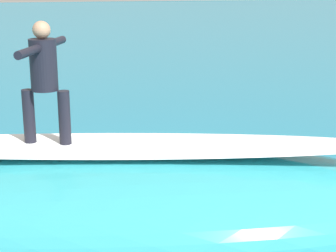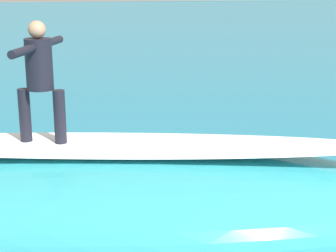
{
  "view_description": "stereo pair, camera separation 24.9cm",
  "coord_description": "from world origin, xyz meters",
  "px_view_note": "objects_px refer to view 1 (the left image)",
  "views": [
    {
      "loc": [
        1.21,
        9.31,
        3.8
      ],
      "look_at": [
        -0.52,
        0.39,
        1.26
      ],
      "focal_mm": 60.45,
      "sensor_mm": 36.0,
      "label": 1
    },
    {
      "loc": [
        0.96,
        9.35,
        3.8
      ],
      "look_at": [
        -0.52,
        0.39,
        1.26
      ],
      "focal_mm": 60.45,
      "sensor_mm": 36.0,
      "label": 2
    }
  ],
  "objects_px": {
    "surfer_riding": "(44,74)",
    "surfboard_paddling": "(239,152)",
    "surfboard_riding": "(48,147)",
    "surfer_paddling": "(245,143)"
  },
  "relations": [
    {
      "from": "surfboard_paddling",
      "to": "surfboard_riding",
      "type": "bearing_deg",
      "value": 46.98
    },
    {
      "from": "surfboard_riding",
      "to": "surfer_riding",
      "type": "relative_size",
      "value": 1.34
    },
    {
      "from": "surfboard_paddling",
      "to": "surfer_paddling",
      "type": "relative_size",
      "value": 1.24
    },
    {
      "from": "surfer_riding",
      "to": "surfboard_riding",
      "type": "bearing_deg",
      "value": -96.65
    },
    {
      "from": "surfer_riding",
      "to": "surfboard_paddling",
      "type": "xyz_separation_m",
      "value": [
        -3.84,
        -4.0,
        -2.52
      ]
    },
    {
      "from": "surfer_riding",
      "to": "surfboard_paddling",
      "type": "height_order",
      "value": "surfer_riding"
    },
    {
      "from": "surfboard_riding",
      "to": "surfer_riding",
      "type": "xyz_separation_m",
      "value": [
        0.0,
        0.0,
        0.92
      ]
    },
    {
      "from": "surfer_riding",
      "to": "surfboard_paddling",
      "type": "bearing_deg",
      "value": -113.88
    },
    {
      "from": "surfboard_paddling",
      "to": "surfer_paddling",
      "type": "height_order",
      "value": "surfer_paddling"
    },
    {
      "from": "surfer_riding",
      "to": "surfer_paddling",
      "type": "distance_m",
      "value": 6.1
    }
  ]
}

